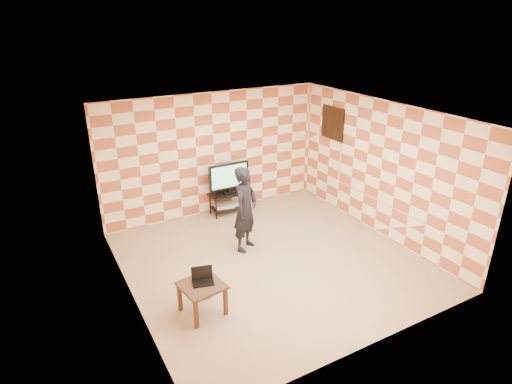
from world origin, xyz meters
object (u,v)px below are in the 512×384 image
tv_stand (229,198)px  person (245,209)px  tv (229,177)px  side_table (202,289)px

tv_stand → person: (-0.41, -1.57, 0.46)m
tv → side_table: bearing=-122.5°
tv_stand → side_table: 3.50m
tv → side_table: (-1.88, -2.95, -0.47)m
side_table → tv: bearing=57.5°
tv_stand → tv: tv is taller
person → tv_stand: bearing=40.9°
side_table → person: person is taller
tv → side_table: 3.53m
tv_stand → tv: size_ratio=0.97×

